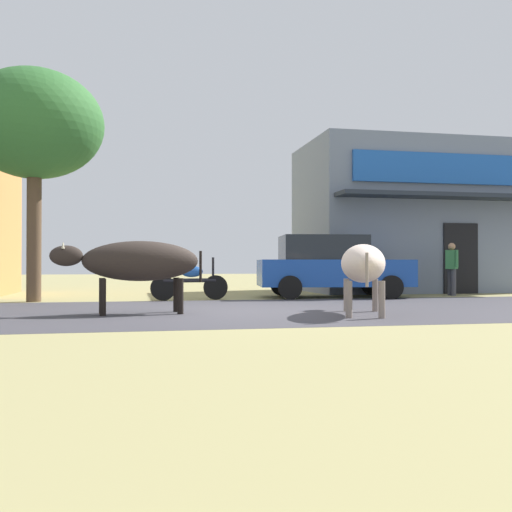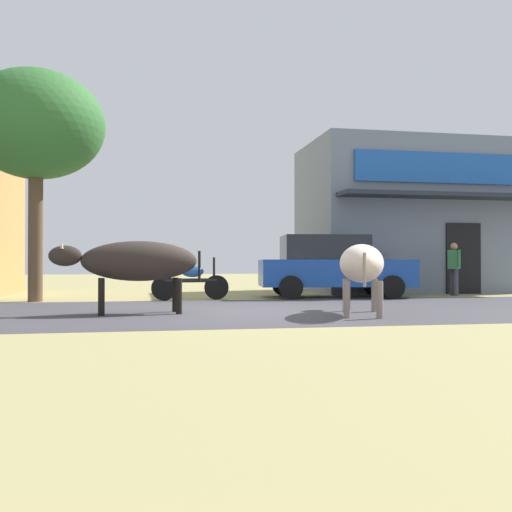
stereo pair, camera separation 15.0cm
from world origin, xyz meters
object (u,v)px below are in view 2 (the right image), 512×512
object	(u,v)px
parked_hatchback_car	(332,266)
parked_motorcycle	(192,281)
cow_near_brown	(136,262)
roadside_tree	(36,126)
cow_far_dark	(361,264)
pedestrian_by_shop	(454,265)

from	to	relation	value
parked_hatchback_car	parked_motorcycle	xyz separation A→B (m)	(-3.76, -0.49, -0.37)
cow_near_brown	parked_motorcycle	bearing A→B (deg)	70.97
parked_hatchback_car	parked_motorcycle	distance (m)	3.81
roadside_tree	parked_hatchback_car	bearing A→B (deg)	2.63
parked_motorcycle	cow_far_dark	xyz separation A→B (m)	(2.58, -4.72, 0.42)
pedestrian_by_shop	roadside_tree	bearing A→B (deg)	-177.76
parked_hatchback_car	parked_motorcycle	bearing A→B (deg)	-172.54
roadside_tree	pedestrian_by_shop	size ratio (longest dim) A/B	3.71
roadside_tree	cow_far_dark	world-z (taller)	roadside_tree
roadside_tree	cow_near_brown	bearing A→B (deg)	-59.30
cow_near_brown	cow_far_dark	size ratio (longest dim) A/B	0.98
roadside_tree	cow_far_dark	xyz separation A→B (m)	(6.26, -4.87, -3.27)
parked_motorcycle	cow_near_brown	bearing A→B (deg)	-109.03
parked_motorcycle	pedestrian_by_shop	xyz separation A→B (m)	(7.37, 0.58, 0.39)
pedestrian_by_shop	parked_motorcycle	bearing A→B (deg)	-175.48
parked_hatchback_car	cow_near_brown	distance (m)	6.67
roadside_tree	cow_far_dark	bearing A→B (deg)	-37.89
roadside_tree	parked_motorcycle	xyz separation A→B (m)	(3.68, -0.15, -3.69)
parked_hatchback_car	pedestrian_by_shop	world-z (taller)	parked_hatchback_car
roadside_tree	parked_hatchback_car	world-z (taller)	roadside_tree
roadside_tree	cow_near_brown	xyz separation A→B (m)	(2.36, -3.98, -3.23)
roadside_tree	parked_motorcycle	world-z (taller)	roadside_tree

